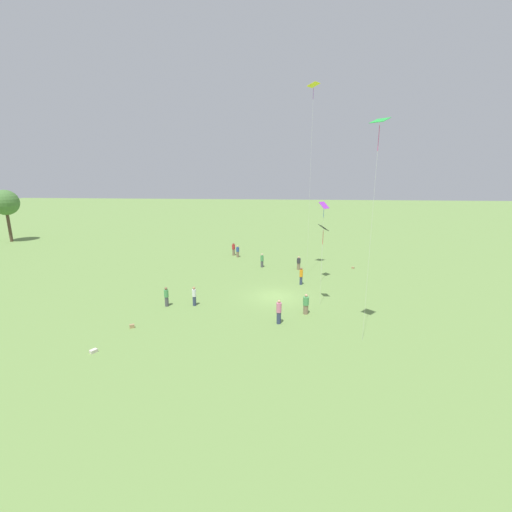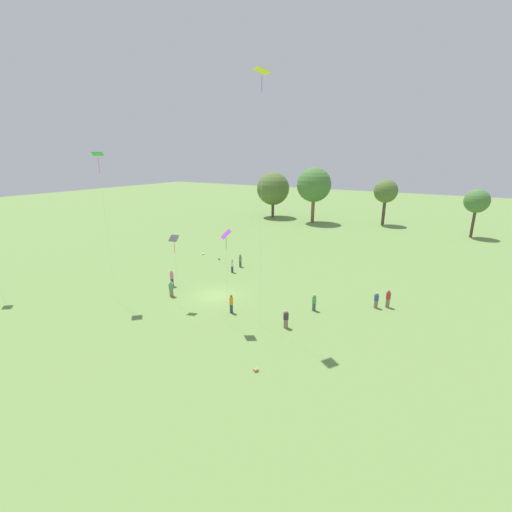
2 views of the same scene
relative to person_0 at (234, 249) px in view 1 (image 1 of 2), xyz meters
name	(u,v)px [view 1 (image 1 of 2)]	position (x,y,z in m)	size (l,w,h in m)	color
ground_plane	(276,297)	(-15.91, -6.33, -0.88)	(240.00, 240.00, 0.00)	#6B8E47
tree_3	(5,203)	(6.64, 38.52, 5.55)	(4.10, 4.10, 8.54)	brown
person_0	(234,249)	(0.00, 0.00, 0.00)	(0.55, 0.55, 1.78)	#847056
person_1	(238,251)	(-0.93, -0.70, -0.10)	(0.59, 0.59, 1.60)	#847056
person_2	(262,260)	(-5.77, -4.36, -0.04)	(0.53, 0.53, 1.69)	#4C4C51
person_3	(299,263)	(-6.51, -8.75, -0.09)	(0.51, 0.51, 1.62)	#847056
person_4	(279,312)	(-21.69, -6.72, 0.08)	(0.56, 0.56, 1.91)	#333D5B
person_5	(194,296)	(-18.67, 0.61, -0.02)	(0.48, 0.48, 1.70)	#333D5B
person_6	(166,297)	(-19.01, 2.94, -0.02)	(0.47, 0.47, 1.72)	#4C4C51
person_7	(306,304)	(-19.66, -8.87, -0.05)	(0.51, 0.51, 1.70)	#847056
person_8	(301,276)	(-12.11, -8.80, 0.04)	(0.48, 0.48, 1.81)	#333D5B
kite_0	(313,95)	(-8.47, -9.60, 17.82)	(1.41, 1.40, 19.85)	yellow
kite_2	(324,208)	(-10.96, -10.91, 6.91)	(1.17, 1.15, 8.35)	purple
kite_3	(323,231)	(-17.41, -10.23, 5.63)	(0.97, 0.88, 7.00)	black
kite_4	(379,132)	(-23.79, -12.53, 12.63)	(1.27, 1.27, 14.35)	green
picnic_bag_0	(93,351)	(-27.05, 4.97, -0.77)	(0.52, 0.47, 0.21)	beige
picnic_bag_1	(353,268)	(-5.48, -15.29, -0.78)	(0.36, 0.38, 0.20)	#A58459
picnic_bag_2	(132,326)	(-23.39, 4.08, -0.74)	(0.32, 0.38, 0.28)	#A58459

